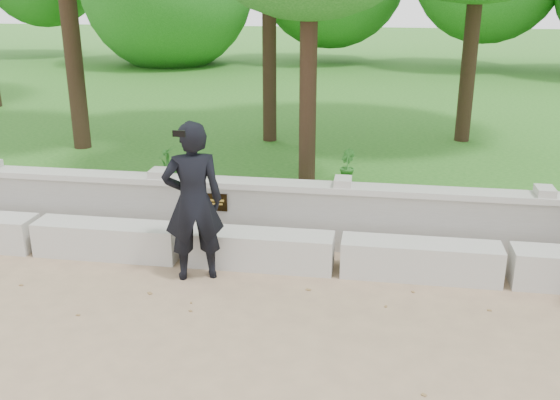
{
  "coord_description": "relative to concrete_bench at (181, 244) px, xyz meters",
  "views": [
    {
      "loc": [
        2.42,
        -5.16,
        3.36
      ],
      "look_at": [
        1.33,
        1.63,
        0.99
      ],
      "focal_mm": 40.0,
      "sensor_mm": 36.0,
      "label": 1
    }
  ],
  "objects": [
    {
      "name": "concrete_bench",
      "position": [
        0.0,
        0.0,
        0.0
      ],
      "size": [
        11.9,
        0.45,
        0.45
      ],
      "color": "#B5B3AB",
      "rests_on": "ground"
    },
    {
      "name": "man_main",
      "position": [
        0.32,
        -0.42,
        0.74
      ],
      "size": [
        0.82,
        0.76,
        1.93
      ],
      "color": "black",
      "rests_on": "ground"
    },
    {
      "name": "lawn",
      "position": [
        -0.0,
        12.1,
        -0.1
      ],
      "size": [
        40.0,
        22.0,
        0.25
      ],
      "primitive_type": "cube",
      "color": "#225B18",
      "rests_on": "ground"
    },
    {
      "name": "shrub_d",
      "position": [
        -0.94,
        2.31,
        0.35
      ],
      "size": [
        0.39,
        0.42,
        0.66
      ],
      "primitive_type": "imported",
      "rotation": [
        0.0,
        0.0,
        4.89
      ],
      "color": "#2D7026",
      "rests_on": "lawn"
    },
    {
      "name": "ground",
      "position": [
        -0.0,
        -1.9,
        -0.22
      ],
      "size": [
        80.0,
        80.0,
        0.0
      ],
      "primitive_type": "plane",
      "color": "#9D8160",
      "rests_on": "ground"
    },
    {
      "name": "parapet_wall",
      "position": [
        0.0,
        0.7,
        0.24
      ],
      "size": [
        12.5,
        0.35,
        0.9
      ],
      "color": "#AAA8A1",
      "rests_on": "ground"
    },
    {
      "name": "shrub_b",
      "position": [
        1.93,
        2.96,
        0.3
      ],
      "size": [
        0.32,
        0.36,
        0.55
      ],
      "primitive_type": "imported",
      "rotation": [
        0.0,
        0.0,
        1.88
      ],
      "color": "#2D7026",
      "rests_on": "lawn"
    }
  ]
}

